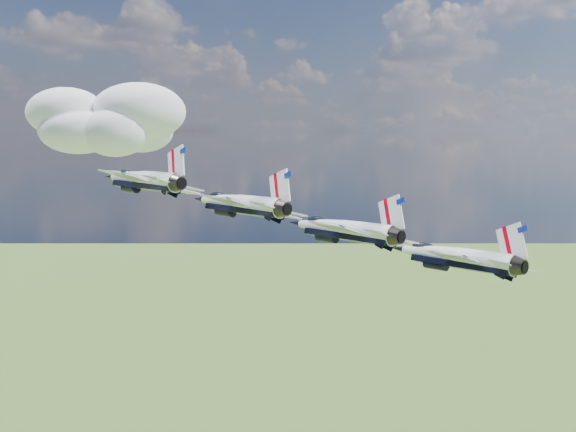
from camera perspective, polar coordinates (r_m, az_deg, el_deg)
cloud_far at (r=261.41m, az=-13.75°, el=7.41°), size 53.82×42.29×21.14m
jet_0 at (r=86.54m, az=-11.57°, el=2.83°), size 14.56×18.56×8.04m
jet_1 at (r=82.04m, az=-4.04°, el=0.99°), size 14.56×18.56×8.04m
jet_2 at (r=79.19m, az=4.18°, el=-1.03°), size 14.56×18.56×8.04m
jet_3 at (r=78.18m, az=12.83°, el=-3.13°), size 14.56×18.56×8.04m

